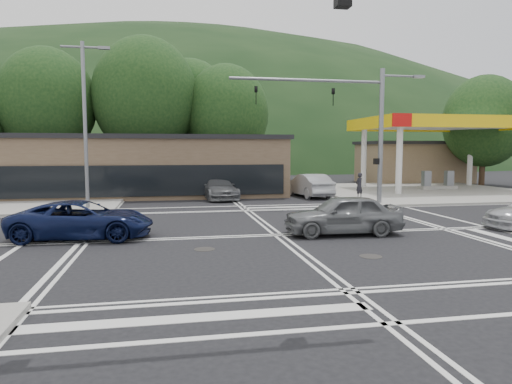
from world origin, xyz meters
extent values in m
plane|color=black|center=(0.00, 0.00, 0.00)|extent=(120.00, 120.00, 0.00)
cube|color=gray|center=(15.00, 15.00, 0.07)|extent=(16.00, 16.00, 0.15)
cylinder|color=silver|center=(12.00, 13.00, 2.50)|extent=(0.44, 0.44, 5.00)
cylinder|color=silver|center=(12.00, 19.00, 2.50)|extent=(0.44, 0.44, 5.00)
cylinder|color=silver|center=(22.00, 19.00, 2.50)|extent=(0.44, 0.44, 5.00)
cube|color=silver|center=(17.00, 16.00, 5.30)|extent=(12.00, 8.00, 0.60)
cube|color=yellow|center=(17.00, 12.00, 5.30)|extent=(12.20, 0.25, 0.90)
cube|color=yellow|center=(17.00, 20.00, 5.30)|extent=(12.20, 0.25, 0.90)
cube|color=yellow|center=(11.00, 16.00, 5.30)|extent=(0.25, 8.20, 0.90)
cube|color=yellow|center=(23.00, 16.00, 5.30)|extent=(0.25, 8.20, 0.90)
cube|color=red|center=(11.50, 11.85, 5.30)|extent=(1.40, 0.12, 0.90)
cube|color=gray|center=(17.00, 16.00, 0.25)|extent=(3.00, 1.00, 0.30)
cube|color=slate|center=(16.00, 16.00, 0.95)|extent=(0.60, 0.50, 1.30)
cube|color=slate|center=(18.00, 16.00, 0.95)|extent=(0.60, 0.50, 1.30)
cube|color=#846B4F|center=(20.00, 25.00, 1.90)|extent=(10.00, 6.00, 3.80)
cube|color=brown|center=(-8.00, 17.00, 2.00)|extent=(24.00, 8.00, 4.00)
ellipsoid|color=black|center=(0.00, 90.00, 0.00)|extent=(252.00, 126.00, 140.00)
cylinder|color=#382619|center=(-14.00, 24.00, 2.42)|extent=(0.50, 0.50, 4.84)
ellipsoid|color=black|center=(-14.00, 24.00, 7.15)|extent=(8.00, 8.00, 9.20)
cylinder|color=#382619|center=(-6.00, 24.00, 2.64)|extent=(0.50, 0.50, 5.28)
ellipsoid|color=black|center=(-6.00, 24.00, 7.80)|extent=(9.00, 9.00, 10.35)
cylinder|color=#382619|center=(1.00, 24.00, 2.20)|extent=(0.50, 0.50, 4.40)
ellipsoid|color=black|center=(1.00, 24.00, 6.50)|extent=(7.60, 7.60, 8.74)
cylinder|color=#382619|center=(-2.00, 28.00, 2.42)|extent=(0.50, 0.50, 4.84)
ellipsoid|color=black|center=(-2.00, 28.00, 7.15)|extent=(8.40, 8.40, 9.66)
cylinder|color=#382619|center=(24.00, 20.00, 1.98)|extent=(0.50, 0.50, 3.96)
ellipsoid|color=black|center=(24.00, 20.00, 5.85)|extent=(7.20, 7.20, 8.28)
cylinder|color=slate|center=(-8.50, 9.00, 4.50)|extent=(0.20, 0.20, 9.00)
cylinder|color=slate|center=(-8.50, 9.00, 8.70)|extent=(2.20, 0.12, 0.12)
cube|color=slate|center=(-7.40, 9.00, 8.70)|extent=(0.60, 0.25, 0.15)
cylinder|color=slate|center=(8.20, 8.20, 4.00)|extent=(0.28, 0.28, 8.00)
cylinder|color=slate|center=(3.70, 8.20, 7.20)|extent=(9.00, 0.16, 0.16)
imported|color=black|center=(5.20, 8.20, 6.30)|extent=(0.16, 0.20, 1.00)
imported|color=black|center=(0.70, 8.20, 6.30)|extent=(0.16, 0.20, 1.00)
cylinder|color=slate|center=(9.40, 8.20, 7.60)|extent=(2.40, 0.12, 0.12)
cube|color=slate|center=(10.50, 8.20, 7.60)|extent=(0.70, 0.30, 0.15)
cube|color=black|center=(7.95, 8.20, 2.60)|extent=(0.25, 0.30, 0.35)
imported|color=#0D153B|center=(-7.30, 0.69, 0.71)|extent=(5.28, 2.76, 1.42)
imported|color=slate|center=(2.52, -0.30, 0.78)|extent=(4.65, 2.04, 1.56)
imported|color=#A2A4A9|center=(5.50, 13.50, 0.81)|extent=(2.27, 5.05, 1.61)
imported|color=silver|center=(3.95, 19.97, 0.83)|extent=(2.66, 5.11, 1.66)
imported|color=slate|center=(-0.94, 13.29, 0.73)|extent=(2.69, 5.28, 1.47)
imported|color=black|center=(8.05, 10.82, 0.97)|extent=(0.71, 0.63, 1.64)
camera|label=1|loc=(-4.12, -16.98, 3.32)|focal=32.00mm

